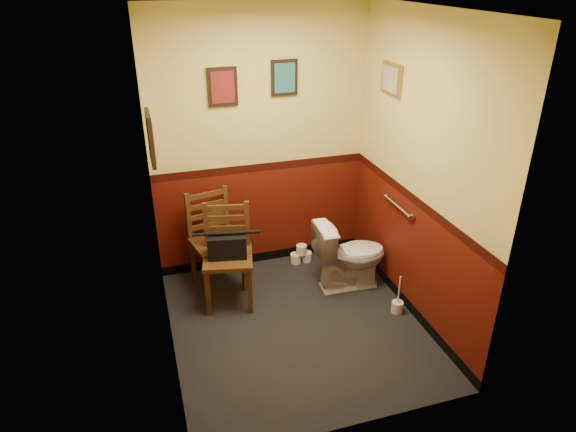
# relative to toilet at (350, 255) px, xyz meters

# --- Properties ---
(floor) EXTENTS (2.20, 2.40, 0.00)m
(floor) POSITION_rel_toilet_xyz_m (-0.72, -0.47, -0.36)
(floor) COLOR black
(floor) RESTS_ON ground
(ceiling) EXTENTS (2.20, 2.40, 0.00)m
(ceiling) POSITION_rel_toilet_xyz_m (-0.72, -0.47, 2.34)
(ceiling) COLOR silver
(ceiling) RESTS_ON ground
(wall_back) EXTENTS (2.20, 0.00, 2.70)m
(wall_back) POSITION_rel_toilet_xyz_m (-0.72, 0.73, 0.99)
(wall_back) COLOR #4F1209
(wall_back) RESTS_ON ground
(wall_front) EXTENTS (2.20, 0.00, 2.70)m
(wall_front) POSITION_rel_toilet_xyz_m (-0.72, -1.67, 0.99)
(wall_front) COLOR #4F1209
(wall_front) RESTS_ON ground
(wall_left) EXTENTS (0.00, 2.40, 2.70)m
(wall_left) POSITION_rel_toilet_xyz_m (-1.82, -0.47, 0.99)
(wall_left) COLOR #4F1209
(wall_left) RESTS_ON ground
(wall_right) EXTENTS (0.00, 2.40, 2.70)m
(wall_right) POSITION_rel_toilet_xyz_m (0.38, -0.47, 0.99)
(wall_right) COLOR #4F1209
(wall_right) RESTS_ON ground
(grab_bar) EXTENTS (0.05, 0.56, 0.06)m
(grab_bar) POSITION_rel_toilet_xyz_m (0.35, -0.22, 0.59)
(grab_bar) COLOR silver
(grab_bar) RESTS_ON wall_right
(framed_print_back_a) EXTENTS (0.28, 0.04, 0.36)m
(framed_print_back_a) POSITION_rel_toilet_xyz_m (-1.07, 0.71, 1.59)
(framed_print_back_a) COLOR black
(framed_print_back_a) RESTS_ON wall_back
(framed_print_back_b) EXTENTS (0.26, 0.04, 0.34)m
(framed_print_back_b) POSITION_rel_toilet_xyz_m (-0.47, 0.71, 1.64)
(framed_print_back_b) COLOR black
(framed_print_back_b) RESTS_ON wall_back
(framed_print_left) EXTENTS (0.04, 0.30, 0.38)m
(framed_print_left) POSITION_rel_toilet_xyz_m (-1.80, -0.37, 1.49)
(framed_print_left) COLOR black
(framed_print_left) RESTS_ON wall_left
(framed_print_right) EXTENTS (0.04, 0.34, 0.28)m
(framed_print_right) POSITION_rel_toilet_xyz_m (0.36, 0.13, 1.69)
(framed_print_right) COLOR olive
(framed_print_right) RESTS_ON wall_right
(toilet) EXTENTS (0.74, 0.43, 0.71)m
(toilet) POSITION_rel_toilet_xyz_m (0.00, 0.00, 0.00)
(toilet) COLOR white
(toilet) RESTS_ON floor
(toilet_brush) EXTENTS (0.11, 0.11, 0.40)m
(toilet_brush) POSITION_rel_toilet_xyz_m (0.26, -0.56, -0.29)
(toilet_brush) COLOR silver
(toilet_brush) RESTS_ON floor
(chair_left) EXTENTS (0.55, 0.55, 0.99)m
(chair_left) POSITION_rel_toilet_xyz_m (-1.28, 0.43, 0.14)
(chair_left) COLOR #4D3117
(chair_left) RESTS_ON floor
(chair_right) EXTENTS (0.54, 0.54, 0.98)m
(chair_right) POSITION_rel_toilet_xyz_m (-1.21, 0.12, 0.13)
(chair_right) COLOR #4D3117
(chair_right) RESTS_ON floor
(handbag) EXTENTS (0.38, 0.24, 0.26)m
(handbag) POSITION_rel_toilet_xyz_m (-1.22, 0.08, 0.27)
(handbag) COLOR black
(handbag) RESTS_ON chair_right
(tp_stack) EXTENTS (0.24, 0.13, 0.21)m
(tp_stack) POSITION_rel_toilet_xyz_m (-0.32, 0.58, -0.27)
(tp_stack) COLOR silver
(tp_stack) RESTS_ON floor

